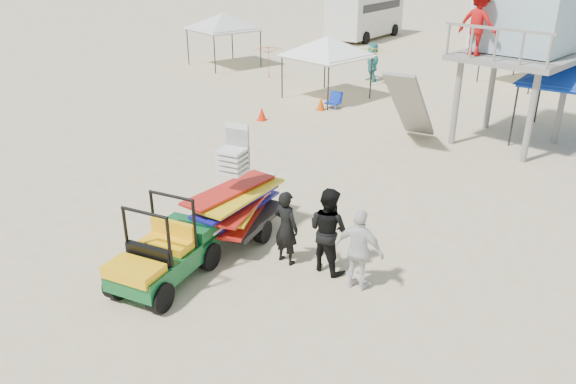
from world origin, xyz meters
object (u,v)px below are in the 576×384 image
Objects in this scene: man_left at (286,227)px; utility_cart at (161,247)px; surf_trailer at (238,198)px; lifeguard_tower at (520,20)px.

utility_cart is at bearing 58.56° from man_left.
utility_cart is 2.34m from surf_trailer.
man_left is (1.52, -0.30, -0.14)m from surf_trailer.
man_left is at bearing -97.80° from lifeguard_tower.
lifeguard_tower is at bearing -92.44° from man_left.
man_left is at bearing -11.20° from surf_trailer.
lifeguard_tower is at bearing 73.84° from surf_trailer.
surf_trailer reaches higher than utility_cart.
lifeguard_tower reaches higher than surf_trailer.
utility_cart is 2.54m from man_left.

